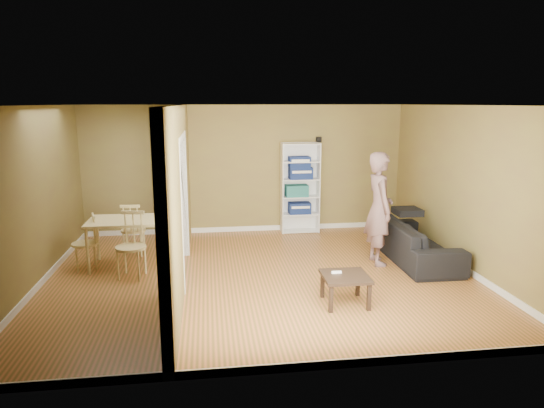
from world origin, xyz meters
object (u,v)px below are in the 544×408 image
(dining_table, at_px, (128,224))
(chair_left, at_px, (85,242))
(coffee_table, at_px, (345,279))
(chair_near, at_px, (131,245))
(chair_far, at_px, (133,229))
(sofa, at_px, (415,235))
(person, at_px, (380,199))
(bookshelf, at_px, (300,188))

(dining_table, relative_size, chair_left, 1.41)
(coffee_table, relative_size, chair_near, 0.59)
(chair_left, xyz_separation_m, chair_far, (0.66, 0.68, 0.02))
(coffee_table, xyz_separation_m, chair_far, (-3.09, 2.59, 0.13))
(sofa, relative_size, chair_near, 2.20)
(chair_near, bearing_deg, person, 12.77)
(bookshelf, xyz_separation_m, dining_table, (-3.18, -1.79, -0.22))
(dining_table, height_order, chair_far, chair_far)
(person, xyz_separation_m, chair_far, (-4.10, 1.02, -0.63))
(coffee_table, bearing_deg, chair_far, 140.06)
(person, distance_m, bookshelf, 2.39)
(dining_table, bearing_deg, bookshelf, 29.40)
(sofa, height_order, person, person)
(dining_table, distance_m, chair_left, 0.73)
(sofa, bearing_deg, chair_far, 80.15)
(person, relative_size, chair_far, 2.34)
(bookshelf, relative_size, chair_near, 1.83)
(sofa, height_order, chair_near, chair_near)
(chair_near, distance_m, chair_far, 1.18)
(chair_far, bearing_deg, bookshelf, -156.04)
(bookshelf, relative_size, chair_left, 2.08)
(bookshelf, bearing_deg, chair_left, -154.15)
(coffee_table, relative_size, chair_far, 0.64)
(bookshelf, bearing_deg, sofa, -52.73)
(person, height_order, dining_table, person)
(person, bearing_deg, bookshelf, 23.14)
(person, bearing_deg, dining_table, 85.01)
(chair_left, xyz_separation_m, chair_near, (0.79, -0.49, 0.06))
(coffee_table, height_order, dining_table, dining_table)
(chair_left, bearing_deg, chair_near, 41.55)
(dining_table, bearing_deg, sofa, -3.77)
(bookshelf, height_order, chair_near, bookshelf)
(person, distance_m, chair_left, 4.82)
(chair_left, distance_m, chair_near, 0.93)
(chair_near, bearing_deg, dining_table, 111.81)
(person, relative_size, bookshelf, 1.19)
(bookshelf, relative_size, dining_table, 1.47)
(bookshelf, bearing_deg, person, -67.67)
(coffee_table, xyz_separation_m, chair_left, (-3.76, 1.91, 0.10))
(person, xyz_separation_m, bookshelf, (-0.91, 2.21, -0.17))
(sofa, bearing_deg, chair_left, 88.53)
(coffee_table, bearing_deg, bookshelf, 88.49)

